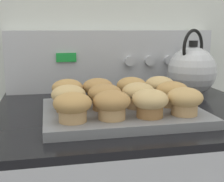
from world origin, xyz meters
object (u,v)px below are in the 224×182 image
Objects in this scene: muffin_r0_c1 at (112,104)px; muffin_r1_c0 at (69,97)px; muffin_r2_c1 at (98,89)px; muffin_r1_c3 at (172,93)px; muffin_r1_c2 at (138,94)px; muffin_r2_c0 at (68,90)px; muffin_pan at (122,112)px; muffin_r2_c3 at (160,87)px; muffin_r0_c2 at (150,102)px; muffin_r0_c3 at (185,100)px; tea_kettle at (192,70)px; muffin_r0_c0 at (73,106)px; muffin_r2_c2 at (131,88)px; muffin_r1_c1 at (105,96)px.

muffin_r0_c1 is 0.13m from muffin_r1_c0.
muffin_r0_c1 is at bearing -89.14° from muffin_r2_c1.
muffin_r2_c1 is at bearing 153.29° from muffin_r1_c3.
muffin_r2_c0 is at bearing 152.05° from muffin_r1_c2.
muffin_r2_c3 reaches higher than muffin_pan.
muffin_r2_c3 is (0.09, 0.09, 0.00)m from muffin_r1_c2.
muffin_r0_c2 is (0.04, -0.09, 0.05)m from muffin_pan.
muffin_r0_c3 is at bearing -33.60° from muffin_pan.
muffin_r1_c0 is at bearing 161.41° from muffin_r0_c3.
muffin_r1_c3 is at bearing -126.97° from tea_kettle.
muffin_r0_c2 is at bearing -62.83° from muffin_r2_c1.
muffin_r2_c1 is 0.37m from tea_kettle.
muffin_r2_c0 is at bearing 115.96° from muffin_r0_c1.
muffin_r0_c0 and muffin_r2_c1 have the same top height.
muffin_r0_c1 is 0.38× the size of tea_kettle.
muffin_r1_c3 is at bearing -1.02° from muffin_r1_c0.
muffin_r2_c3 is (0.18, -0.00, 0.00)m from muffin_r2_c1.
muffin_r0_c1 and muffin_r1_c2 have the same top height.
tea_kettle reaches higher than muffin_r1_c0.
muffin_r0_c2 is 1.00× the size of muffin_r2_c2.
muffin_r2_c1 is at bearing 117.17° from muffin_r0_c2.
muffin_r2_c3 is at bearing 89.18° from muffin_r0_c3.
muffin_r1_c2 is at bearing -135.73° from muffin_r2_c3.
muffin_r1_c3 is 0.27m from tea_kettle.
tea_kettle reaches higher than muffin_pan.
muffin_r2_c1 is (-0.09, 0.18, 0.00)m from muffin_r0_c2.
tea_kettle is (0.34, 0.30, 0.03)m from muffin_r0_c1.
muffin_r1_c3 is at bearing -19.40° from muffin_r2_c0.
muffin_r0_c1 is 0.09m from muffin_r0_c2.
muffin_r1_c0 is 1.00× the size of muffin_r1_c1.
muffin_r2_c3 is at bearing 17.54° from muffin_r1_c0.
muffin_pan is 4.67× the size of muffin_r1_c3.
muffin_r1_c3 is 1.00× the size of muffin_r2_c3.
muffin_r1_c0 is 0.20m from muffin_r2_c2.
muffin_r0_c0 and muffin_r0_c1 have the same top height.
muffin_r1_c3 is at bearing -89.15° from muffin_r2_c3.
muffin_pan is 0.37m from tea_kettle.
muffin_r2_c0 is at bearing -164.79° from tea_kettle.
muffin_r2_c0 and muffin_r2_c2 have the same top height.
muffin_r2_c2 is (0.18, 0.09, 0.00)m from muffin_r1_c0.
muffin_r1_c3 is at bearing -46.12° from muffin_r2_c2.
muffin_r1_c1 is at bearing -153.28° from muffin_r2_c3.
muffin_r2_c1 is 1.00× the size of muffin_r2_c2.
muffin_r1_c0 is at bearing -162.46° from muffin_r2_c3.
muffin_r2_c2 is (-0.09, 0.09, 0.00)m from muffin_r1_c3.
muffin_r0_c0 is 0.26m from muffin_r2_c2.
muffin_r2_c0 is (0.00, 0.18, 0.00)m from muffin_r0_c0.
muffin_r2_c1 is (0.09, -0.00, 0.00)m from muffin_r2_c0.
tea_kettle reaches higher than muffin_r0_c1.
muffin_r1_c2 is (0.18, -0.00, 0.00)m from muffin_r1_c0.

